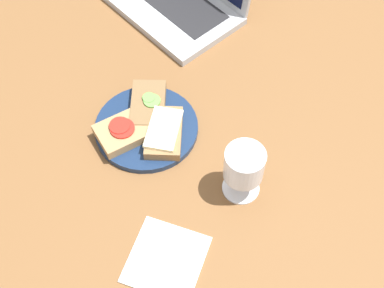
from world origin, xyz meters
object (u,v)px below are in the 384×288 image
object	(u,v)px
sandwich_with_tomato	(125,130)
wine_glass	(244,167)
sandwich_with_cheese	(164,132)
sandwich_with_cucumber	(148,105)
plate	(147,128)
napkin	(166,259)

from	to	relation	value
sandwich_with_tomato	wine_glass	world-z (taller)	wine_glass
sandwich_with_cheese	sandwich_with_cucumber	size ratio (longest dim) A/B	1.01
plate	napkin	bearing A→B (deg)	-32.53
plate	wine_glass	size ratio (longest dim) A/B	1.78
napkin	sandwich_with_cheese	bearing A→B (deg)	140.22
wine_glass	napkin	bearing A→B (deg)	-86.05
sandwich_with_cheese	wine_glass	world-z (taller)	wine_glass
plate	sandwich_with_tomato	size ratio (longest dim) A/B	1.67
wine_glass	napkin	world-z (taller)	wine_glass
sandwich_with_cheese	sandwich_with_cucumber	bearing A→B (deg)	164.24
plate	sandwich_with_cheese	size ratio (longest dim) A/B	1.58
sandwich_with_tomato	sandwich_with_cucumber	world-z (taller)	same
plate	napkin	world-z (taller)	plate
napkin	wine_glass	bearing A→B (deg)	93.95
wine_glass	napkin	xyz separation A→B (cm)	(1.37, -19.85, -7.63)
sandwich_with_cheese	wine_glass	size ratio (longest dim) A/B	1.13
wine_glass	sandwich_with_cucumber	bearing A→B (deg)	-176.87
plate	sandwich_with_cucumber	bearing A→B (deg)	134.16
sandwich_with_tomato	napkin	bearing A→B (deg)	-23.52
plate	wine_glass	xyz separation A→B (cm)	(22.57, 4.58, 7.13)
plate	sandwich_with_cucumber	distance (cm)	4.84
wine_glass	sandwich_with_cheese	bearing A→B (deg)	-169.23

